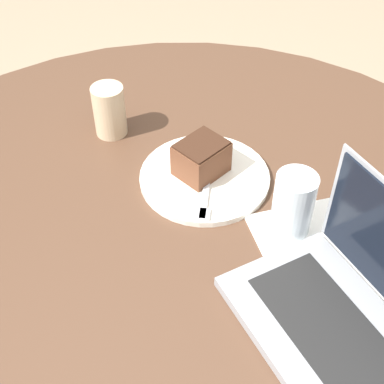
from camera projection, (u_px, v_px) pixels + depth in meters
The scene contains 8 objects.
dining_table at pixel (181, 275), 1.00m from camera, with size 1.38×1.38×0.73m.
paper_document at pixel (355, 264), 0.88m from camera, with size 0.41×0.40×0.00m.
plate at pixel (203, 177), 1.03m from camera, with size 0.25×0.25×0.01m.
cake_slice at pixel (201, 158), 1.01m from camera, with size 0.12×0.11×0.07m.
fork at pixel (206, 193), 0.99m from camera, with size 0.17×0.05×0.00m.
coffee_glass at pixel (109, 111), 1.10m from camera, with size 0.07×0.07×0.11m.
water_glass at pixel (293, 204), 0.90m from camera, with size 0.07×0.07×0.12m.
laptop at pixel (351, 317), 0.77m from camera, with size 0.39×0.38×0.21m.
Camera 1 is at (0.58, 0.19, 1.44)m, focal length 50.00 mm.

